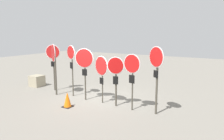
% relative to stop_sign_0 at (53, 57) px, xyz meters
% --- Properties ---
extents(ground_plane, '(40.00, 40.00, 0.00)m').
position_rel_stop_sign_0_xyz_m(ground_plane, '(2.85, -0.22, -1.81)').
color(ground_plane, gray).
extents(stop_sign_0, '(0.67, 0.39, 2.46)m').
position_rel_stop_sign_0_xyz_m(stop_sign_0, '(0.00, 0.00, 0.00)').
color(stop_sign_0, '#474238').
rests_on(stop_sign_0, ground).
extents(stop_sign_1, '(0.73, 0.51, 2.53)m').
position_rel_stop_sign_0_xyz_m(stop_sign_1, '(0.65, -0.58, -0.02)').
color(stop_sign_1, '#474238').
rests_on(stop_sign_1, ground).
extents(stop_sign_2, '(0.64, 0.25, 2.48)m').
position_rel_stop_sign_0_xyz_m(stop_sign_2, '(1.53, -0.32, 0.03)').
color(stop_sign_2, '#474238').
rests_on(stop_sign_2, ground).
extents(stop_sign_3, '(0.85, 0.24, 2.38)m').
position_rel_stop_sign_0_xyz_m(stop_sign_3, '(2.45, -0.50, -0.07)').
color(stop_sign_3, '#474238').
rests_on(stop_sign_3, ground).
extents(stop_sign_4, '(0.81, 0.31, 2.09)m').
position_rel_stop_sign_0_xyz_m(stop_sign_4, '(3.35, -0.47, -0.26)').
color(stop_sign_4, '#474238').
rests_on(stop_sign_4, ground).
extents(stop_sign_5, '(0.71, 0.20, 2.11)m').
position_rel_stop_sign_0_xyz_m(stop_sign_5, '(4.08, -0.52, -0.35)').
color(stop_sign_5, '#474238').
rests_on(stop_sign_5, ground).
extents(stop_sign_6, '(0.75, 0.17, 2.27)m').
position_rel_stop_sign_0_xyz_m(stop_sign_6, '(4.87, -0.62, -0.12)').
color(stop_sign_6, '#474238').
rests_on(stop_sign_6, ground).
extents(stop_sign_7, '(0.68, 0.42, 2.59)m').
position_rel_stop_sign_0_xyz_m(stop_sign_7, '(5.82, -0.54, 0.02)').
color(stop_sign_7, '#474238').
rests_on(stop_sign_7, ground).
extents(traffic_cone_0, '(0.39, 0.39, 0.64)m').
position_rel_stop_sign_0_xyz_m(traffic_cone_0, '(2.40, -1.63, -1.50)').
color(traffic_cone_0, black).
rests_on(traffic_cone_0, ground).
extents(storage_crate, '(0.70, 0.67, 0.62)m').
position_rel_stop_sign_0_xyz_m(storage_crate, '(-1.58, 0.19, -1.50)').
color(storage_crate, '#9E937A').
rests_on(storage_crate, ground).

